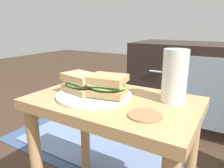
% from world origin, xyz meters
% --- Properties ---
extents(side_table, '(0.56, 0.36, 0.46)m').
position_xyz_m(side_table, '(0.00, 0.00, 0.37)').
color(side_table, tan).
rests_on(side_table, ground).
extents(tv_cabinet, '(0.96, 0.46, 0.58)m').
position_xyz_m(tv_cabinet, '(0.16, 0.95, 0.29)').
color(tv_cabinet, black).
rests_on(tv_cabinet, ground).
extents(area_rug, '(1.10, 0.64, 0.01)m').
position_xyz_m(area_rug, '(-0.34, 0.38, 0.00)').
color(area_rug, '#384C72').
rests_on(area_rug, ground).
extents(plate, '(0.26, 0.26, 0.01)m').
position_xyz_m(plate, '(-0.07, -0.01, 0.47)').
color(plate, silver).
rests_on(plate, side_table).
extents(sandwich_front, '(0.15, 0.12, 0.07)m').
position_xyz_m(sandwich_front, '(-0.12, -0.02, 0.50)').
color(sandwich_front, tan).
rests_on(sandwich_front, plate).
extents(sandwich_back, '(0.15, 0.13, 0.07)m').
position_xyz_m(sandwich_back, '(-0.02, -0.01, 0.51)').
color(sandwich_back, tan).
rests_on(sandwich_back, plate).
extents(beer_glass, '(0.08, 0.08, 0.17)m').
position_xyz_m(beer_glass, '(0.18, 0.07, 0.54)').
color(beer_glass, silver).
rests_on(beer_glass, side_table).
extents(coaster, '(0.10, 0.10, 0.01)m').
position_xyz_m(coaster, '(0.15, -0.08, 0.46)').
color(coaster, '#996B47').
rests_on(coaster, side_table).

